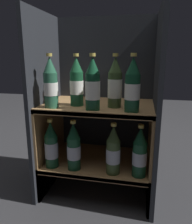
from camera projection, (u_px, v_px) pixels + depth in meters
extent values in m
plane|color=#2D2D30|center=(90.00, 211.00, 1.06)|extent=(6.00, 6.00, 0.00)
cube|color=#23262B|center=(105.00, 100.00, 1.31)|extent=(0.59, 0.02, 0.94)
cube|color=#23262B|center=(46.00, 105.00, 1.18)|extent=(0.02, 0.42, 0.94)
cube|color=#23262B|center=(156.00, 110.00, 1.06)|extent=(0.02, 0.42, 0.94)
cube|color=#9E7547|center=(98.00, 160.00, 1.19)|extent=(0.55, 0.38, 0.02)
cube|color=#9E7547|center=(91.00, 177.00, 1.03)|extent=(0.55, 0.02, 0.03)
cube|color=#9E7547|center=(53.00, 170.00, 1.27)|extent=(0.01, 0.38, 0.17)
cube|color=#9E7547|center=(148.00, 181.00, 1.16)|extent=(0.01, 0.38, 0.17)
cube|color=#9E7547|center=(98.00, 106.00, 1.12)|extent=(0.55, 0.38, 0.02)
cube|color=#9E7547|center=(90.00, 114.00, 0.95)|extent=(0.55, 0.02, 0.03)
cube|color=#9E7547|center=(51.00, 146.00, 1.23)|extent=(0.01, 0.38, 0.47)
cube|color=#9E7547|center=(150.00, 154.00, 1.12)|extent=(0.01, 0.38, 0.47)
cylinder|color=#285B42|center=(51.00, 91.00, 1.02)|extent=(0.06, 0.06, 0.16)
cylinder|color=silver|center=(51.00, 89.00, 1.01)|extent=(0.07, 0.07, 0.06)
cone|color=#285B42|center=(50.00, 65.00, 0.99)|extent=(0.06, 0.06, 0.07)
cylinder|color=gold|center=(49.00, 55.00, 0.98)|extent=(0.03, 0.03, 0.01)
cylinder|color=#144228|center=(94.00, 92.00, 0.97)|extent=(0.06, 0.06, 0.16)
cylinder|color=silver|center=(94.00, 90.00, 0.97)|extent=(0.07, 0.07, 0.08)
cone|color=#144228|center=(94.00, 65.00, 0.94)|extent=(0.06, 0.06, 0.07)
cylinder|color=gold|center=(94.00, 55.00, 0.93)|extent=(0.03, 0.03, 0.01)
cylinder|color=#144228|center=(132.00, 93.00, 0.94)|extent=(0.06, 0.06, 0.16)
cylinder|color=silver|center=(132.00, 91.00, 0.94)|extent=(0.07, 0.07, 0.07)
cone|color=#144228|center=(133.00, 65.00, 0.91)|extent=(0.06, 0.06, 0.07)
cylinder|color=gold|center=(134.00, 55.00, 0.90)|extent=(0.03, 0.03, 0.01)
cylinder|color=#194C2D|center=(77.00, 89.00, 1.07)|extent=(0.06, 0.06, 0.16)
cylinder|color=silver|center=(77.00, 87.00, 1.06)|extent=(0.07, 0.07, 0.07)
cone|color=#194C2D|center=(76.00, 64.00, 1.04)|extent=(0.06, 0.06, 0.07)
cylinder|color=gold|center=(76.00, 55.00, 1.03)|extent=(0.03, 0.03, 0.01)
cylinder|color=#384C28|center=(115.00, 90.00, 1.03)|extent=(0.06, 0.06, 0.16)
cylinder|color=silver|center=(115.00, 88.00, 1.03)|extent=(0.07, 0.07, 0.09)
cone|color=#384C28|center=(115.00, 65.00, 1.00)|extent=(0.06, 0.06, 0.07)
cylinder|color=gold|center=(116.00, 55.00, 0.99)|extent=(0.03, 0.03, 0.01)
cylinder|color=#144228|center=(52.00, 151.00, 1.09)|extent=(0.06, 0.06, 0.16)
cylinder|color=#ADB2C1|center=(51.00, 150.00, 1.09)|extent=(0.07, 0.07, 0.08)
cone|color=#144228|center=(50.00, 129.00, 1.06)|extent=(0.06, 0.06, 0.07)
cylinder|color=gold|center=(50.00, 120.00, 1.05)|extent=(0.03, 0.03, 0.01)
cylinder|color=#144228|center=(74.00, 153.00, 1.07)|extent=(0.06, 0.06, 0.16)
cylinder|color=#ADB2C1|center=(74.00, 152.00, 1.07)|extent=(0.07, 0.07, 0.07)
cone|color=#144228|center=(73.00, 131.00, 1.04)|extent=(0.06, 0.06, 0.07)
cylinder|color=gold|center=(73.00, 122.00, 1.03)|extent=(0.03, 0.03, 0.01)
cylinder|color=#384C28|center=(113.00, 157.00, 1.03)|extent=(0.06, 0.06, 0.16)
cylinder|color=#ADB2C1|center=(113.00, 155.00, 1.03)|extent=(0.07, 0.07, 0.07)
cone|color=#384C28|center=(114.00, 133.00, 1.00)|extent=(0.06, 0.06, 0.07)
cylinder|color=gold|center=(114.00, 125.00, 0.99)|extent=(0.03, 0.03, 0.01)
cylinder|color=#144228|center=(139.00, 159.00, 1.01)|extent=(0.06, 0.06, 0.16)
cylinder|color=#ADB2C1|center=(139.00, 158.00, 1.00)|extent=(0.07, 0.07, 0.06)
cone|color=#144228|center=(141.00, 135.00, 0.98)|extent=(0.06, 0.06, 0.07)
cylinder|color=gold|center=(141.00, 126.00, 0.97)|extent=(0.03, 0.03, 0.01)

